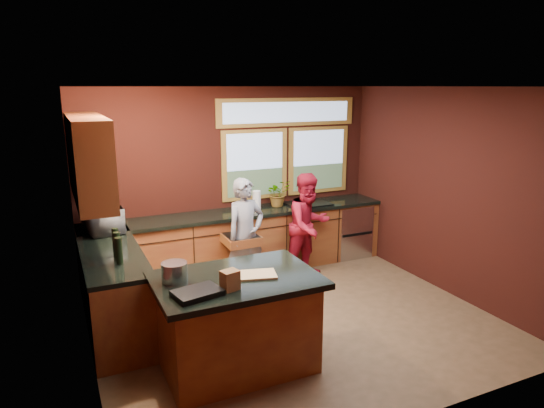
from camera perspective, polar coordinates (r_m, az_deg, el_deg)
floor at (r=5.94m, az=2.52°, el=-13.39°), size 4.50×4.50×0.00m
room_shell at (r=5.42m, az=-4.49°, el=4.04°), size 4.52×4.02×2.71m
back_counter at (r=7.27m, az=-2.17°, el=-4.25°), size 4.50×0.64×0.93m
left_counter at (r=6.00m, az=-18.41°, el=-8.95°), size 0.64×2.30×0.93m
island at (r=4.85m, az=-4.15°, el=-13.68°), size 1.55×1.05×0.95m
person_grey at (r=6.50m, az=-3.11°, el=-3.64°), size 0.63×0.48×1.54m
person_red at (r=6.97m, az=4.32°, el=-2.53°), size 0.84×0.71×1.52m
microwave at (r=6.40m, az=-19.24°, el=-1.67°), size 0.50×0.65×0.33m
potted_plant at (r=7.31m, az=0.72°, el=1.29°), size 0.36×0.32×0.40m
paper_towel at (r=7.13m, az=-1.82°, el=0.45°), size 0.12×0.12×0.28m
cutting_board at (r=4.67m, az=-1.71°, el=-8.30°), size 0.40×0.33×0.02m
stock_pot at (r=4.61m, az=-11.41°, el=-7.84°), size 0.24×0.24×0.18m
paper_bag at (r=4.35m, az=-4.96°, el=-8.92°), size 0.18×0.15×0.18m
black_tray at (r=4.30m, az=-8.77°, el=-10.30°), size 0.45×0.35×0.05m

